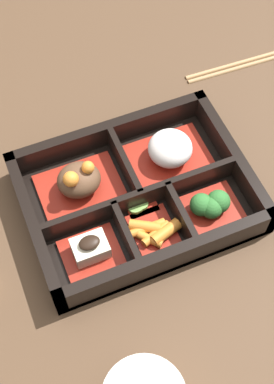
% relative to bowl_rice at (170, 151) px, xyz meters
% --- Properties ---
extents(ground_plane, '(3.00, 3.00, 0.00)m').
position_rel_bowl_rice_xyz_m(ground_plane, '(-0.06, -0.04, -0.03)').
color(ground_plane, '#4C3523').
extents(bento_base, '(0.29, 0.22, 0.01)m').
position_rel_bowl_rice_xyz_m(bento_base, '(-0.06, -0.04, -0.03)').
color(bento_base, black).
rests_on(bento_base, ground_plane).
extents(bento_rim, '(0.29, 0.22, 0.05)m').
position_rel_bowl_rice_xyz_m(bento_rim, '(-0.06, -0.04, -0.01)').
color(bento_rim, black).
rests_on(bento_rim, ground_plane).
extents(bowl_stew, '(0.11, 0.09, 0.06)m').
position_rel_bowl_rice_xyz_m(bowl_stew, '(-0.13, -0.00, 0.00)').
color(bowl_stew, maroon).
rests_on(bowl_stew, bento_base).
extents(bowl_rice, '(0.11, 0.09, 0.05)m').
position_rel_bowl_rice_xyz_m(bowl_rice, '(0.00, 0.00, 0.00)').
color(bowl_rice, maroon).
rests_on(bowl_rice, bento_base).
extents(bowl_tofu, '(0.07, 0.06, 0.04)m').
position_rel_bowl_rice_xyz_m(bowl_tofu, '(-0.15, -0.09, -0.01)').
color(bowl_tofu, maroon).
rests_on(bowl_tofu, bento_base).
extents(bowl_carrots, '(0.06, 0.06, 0.02)m').
position_rel_bowl_rice_xyz_m(bowl_carrots, '(-0.07, -0.10, -0.01)').
color(bowl_carrots, maroon).
rests_on(bowl_carrots, bento_base).
extents(bowl_greens, '(0.07, 0.06, 0.04)m').
position_rel_bowl_rice_xyz_m(bowl_greens, '(0.01, -0.10, -0.00)').
color(bowl_greens, maroon).
rests_on(bowl_greens, bento_base).
extents(bowl_pickles, '(0.04, 0.04, 0.01)m').
position_rel_bowl_rice_xyz_m(bowl_pickles, '(-0.07, -0.05, -0.01)').
color(bowl_pickles, maroon).
rests_on(bowl_pickles, bento_base).
extents(chopsticks, '(0.22, 0.02, 0.01)m').
position_rel_bowl_rice_xyz_m(chopsticks, '(0.20, 0.13, -0.03)').
color(chopsticks, '#A87F51').
rests_on(chopsticks, ground_plane).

